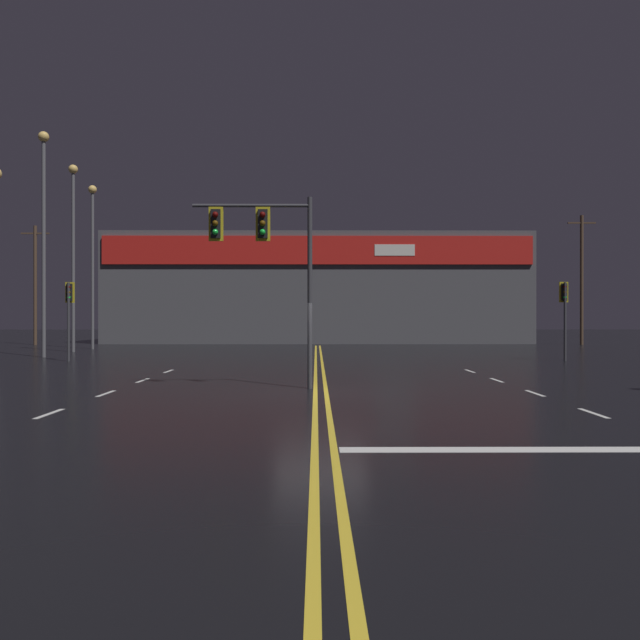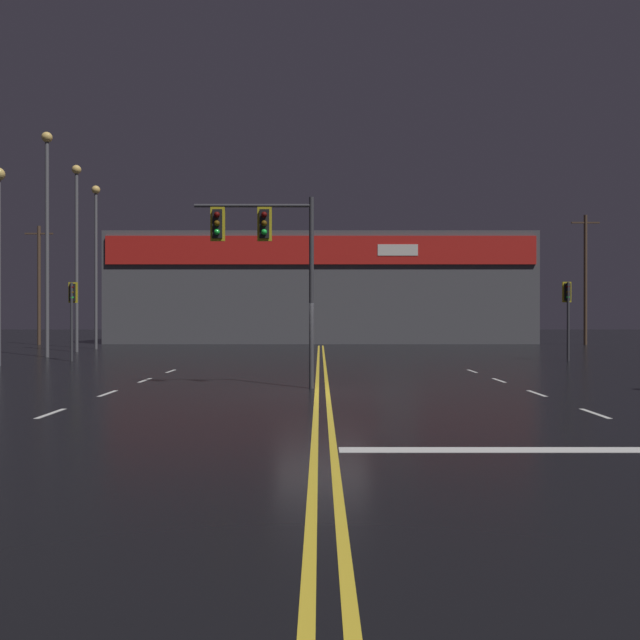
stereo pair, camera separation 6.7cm
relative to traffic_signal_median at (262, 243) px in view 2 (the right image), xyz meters
name	(u,v)px [view 2 (the right image)]	position (x,y,z in m)	size (l,w,h in m)	color
ground_plane	(320,393)	(1.70, -1.19, -4.24)	(200.00, 200.00, 0.00)	black
road_markings	(372,401)	(2.98, -2.79, -4.24)	(17.41, 60.00, 0.01)	gold
traffic_signal_median	(262,243)	(0.00, 0.00, 0.00)	(3.50, 0.36, 5.60)	#38383D
traffic_signal_corner_northwest	(70,303)	(-10.30, 11.81, -1.45)	(0.42, 0.36, 3.80)	#38383D
traffic_signal_corner_northeast	(565,303)	(13.57, 11.83, -1.43)	(0.42, 0.36, 3.82)	#38383D
streetlight_median_approach	(94,247)	(-13.50, 23.86, 2.65)	(0.56, 0.56, 11.03)	#59595E
streetlight_far_left	(45,218)	(-12.85, 14.85, 3.14)	(0.56, 0.56, 11.95)	#59595E
streetlight_far_right	(74,236)	(-13.35, 20.15, 2.90)	(0.56, 0.56, 11.50)	#59595E
building_backdrop	(319,290)	(1.70, 36.50, 0.32)	(35.02, 10.23, 9.10)	#4C4C51
utility_pole_row	(322,280)	(1.93, 30.53, 0.83)	(44.98, 0.26, 10.15)	#4C3828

